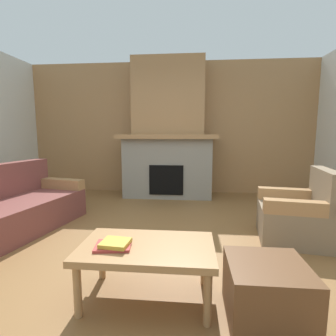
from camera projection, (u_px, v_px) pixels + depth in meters
ground at (145, 255)px, 2.68m from camera, size 9.00×9.00×0.00m
wall_back_wood_panel at (170, 128)px, 5.46m from camera, size 6.00×0.12×2.70m
fireplace at (168, 138)px, 5.12m from camera, size 1.90×0.82×2.70m
couch at (11, 210)px, 3.28m from camera, size 1.18×1.93×0.85m
armchair at (298, 216)px, 3.03m from camera, size 0.87×0.87×0.85m
coffee_table at (147, 252)px, 1.93m from camera, size 1.00×0.60×0.43m
ottoman at (267, 292)px, 1.73m from camera, size 0.52×0.52×0.40m
book_stack_near_edge at (114, 244)px, 1.88m from camera, size 0.28×0.24×0.05m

